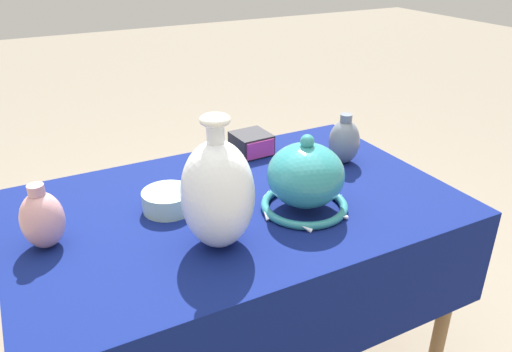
{
  "coord_description": "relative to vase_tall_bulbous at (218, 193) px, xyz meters",
  "views": [
    {
      "loc": [
        -0.52,
        -1.11,
        1.4
      ],
      "look_at": [
        0.01,
        -0.1,
        0.83
      ],
      "focal_mm": 35.0,
      "sensor_mm": 36.0,
      "label": 1
    }
  ],
  "objects": [
    {
      "name": "mosaic_tile_box",
      "position": [
        0.32,
        0.46,
        -0.1
      ],
      "size": [
        0.12,
        0.13,
        0.07
      ],
      "rotation": [
        0.0,
        0.0,
        0.05
      ],
      "color": "#232328",
      "rests_on": "display_table"
    },
    {
      "name": "vase_dome_bell",
      "position": [
        0.27,
        0.05,
        -0.05
      ],
      "size": [
        0.25,
        0.24,
        0.22
      ],
      "color": "teal",
      "rests_on": "display_table"
    },
    {
      "name": "display_table",
      "position": [
        0.12,
        0.15,
        -0.21
      ],
      "size": [
        1.22,
        0.78,
        0.71
      ],
      "color": "olive",
      "rests_on": "ground_plane"
    },
    {
      "name": "pot_squat_celadon",
      "position": [
        -0.06,
        0.22,
        -0.11
      ],
      "size": [
        0.14,
        0.14,
        0.06
      ],
      "primitive_type": "cylinder",
      "color": "#A8CCB7",
      "rests_on": "display_table"
    },
    {
      "name": "jar_round_rose",
      "position": [
        -0.37,
        0.19,
        -0.06
      ],
      "size": [
        0.1,
        0.1,
        0.16
      ],
      "color": "#D19399",
      "rests_on": "display_table"
    },
    {
      "name": "vase_tall_bulbous",
      "position": [
        0.0,
        0.0,
        0.0
      ],
      "size": [
        0.17,
        0.17,
        0.33
      ],
      "color": "white",
      "rests_on": "display_table"
    },
    {
      "name": "jar_round_slate",
      "position": [
        0.55,
        0.25,
        -0.06
      ],
      "size": [
        0.1,
        0.1,
        0.17
      ],
      "color": "slate",
      "rests_on": "display_table"
    }
  ]
}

